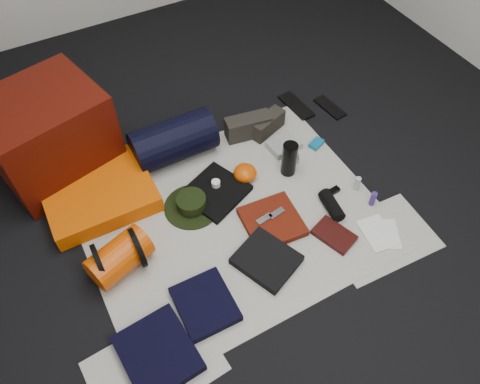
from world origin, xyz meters
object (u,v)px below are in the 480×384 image
paperback_book (334,235)px  compact_camera (291,158)px  navy_duffel (174,140)px  sleeping_pad (99,194)px  stuff_sack (119,257)px  red_cabinet (49,135)px  water_bottle (289,159)px

paperback_book → compact_camera: bearing=61.2°
navy_duffel → paperback_book: bearing=-61.8°
sleeping_pad → stuff_sack: stuff_sack is taller
compact_camera → paperback_book: bearing=-68.4°
red_cabinet → paperback_book: red_cabinet is taller
water_bottle → red_cabinet: bearing=149.3°
compact_camera → red_cabinet: bearing=-176.2°
navy_duffel → water_bottle: navy_duffel is taller
sleeping_pad → navy_duffel: (0.52, 0.11, 0.08)m
compact_camera → paperback_book: 0.59m
stuff_sack → compact_camera: 1.19m
stuff_sack → compact_camera: bearing=9.9°
red_cabinet → paperback_book: 1.71m
sleeping_pad → stuff_sack: bearing=-94.9°
water_bottle → compact_camera: water_bottle is taller
red_cabinet → sleeping_pad: bearing=-84.7°
red_cabinet → sleeping_pad: (0.13, -0.37, -0.21)m
sleeping_pad → water_bottle: bearing=-17.7°
navy_duffel → paperback_book: navy_duffel is taller
stuff_sack → navy_duffel: navy_duffel is taller
red_cabinet → sleeping_pad: size_ratio=1.07×
compact_camera → stuff_sack: bearing=-139.3°
navy_duffel → compact_camera: (0.61, -0.39, -0.11)m
red_cabinet → stuff_sack: red_cabinet is taller
sleeping_pad → stuff_sack: (-0.04, -0.48, 0.04)m
water_bottle → navy_duffel: bearing=140.3°
compact_camera → paperback_book: size_ratio=0.42×
red_cabinet → navy_duffel: (0.65, -0.26, -0.13)m
water_bottle → paperback_book: water_bottle is taller
sleeping_pad → compact_camera: (1.13, -0.27, -0.04)m
navy_duffel → compact_camera: navy_duffel is taller
navy_duffel → compact_camera: bearing=-32.1°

